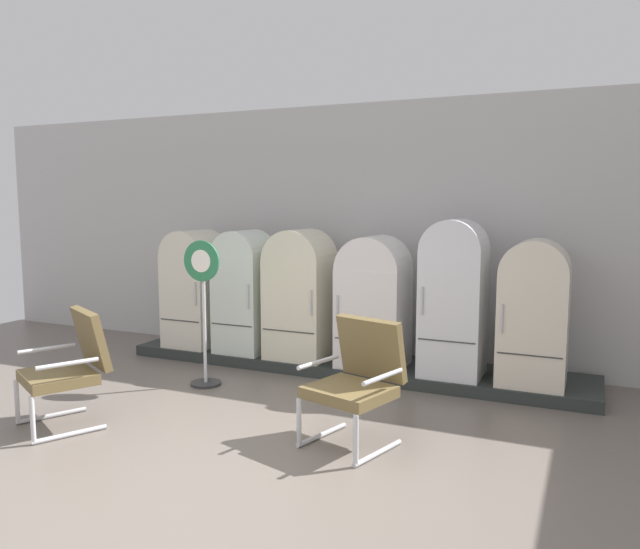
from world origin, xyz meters
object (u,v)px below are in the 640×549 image
object	(u,v)px
refrigerator_2	(300,290)
armchair_left	(70,363)
refrigerator_3	(374,298)
sign_stand	(204,318)
refrigerator_5	(534,308)
refrigerator_1	(244,287)
refrigerator_4	(454,293)
refrigerator_0	(194,284)
armchair_right	(357,377)

from	to	relation	value
refrigerator_2	armchair_left	distance (m)	2.68
refrigerator_3	sign_stand	bearing A→B (deg)	-145.17
refrigerator_2	refrigerator_5	size ratio (longest dim) A/B	1.03
refrigerator_2	refrigerator_3	xyz separation A→B (m)	(0.89, 0.00, -0.03)
refrigerator_1	refrigerator_5	distance (m)	3.30
refrigerator_2	sign_stand	world-z (taller)	refrigerator_2
sign_stand	armchair_left	bearing A→B (deg)	-105.36
refrigerator_3	refrigerator_5	bearing A→B (deg)	-0.12
refrigerator_5	sign_stand	distance (m)	3.34
refrigerator_2	refrigerator_3	distance (m)	0.89
refrigerator_4	sign_stand	world-z (taller)	refrigerator_4
refrigerator_2	armchair_left	size ratio (longest dim) A/B	1.49
refrigerator_2	refrigerator_3	size ratio (longest dim) A/B	1.04
refrigerator_0	refrigerator_3	xyz separation A→B (m)	(2.37, -0.01, -0.02)
refrigerator_2	armchair_right	bearing A→B (deg)	-52.58
refrigerator_3	refrigerator_5	size ratio (longest dim) A/B	1.00
refrigerator_3	refrigerator_0	bearing A→B (deg)	179.80
refrigerator_2	refrigerator_5	bearing A→B (deg)	-0.05
refrigerator_5	sign_stand	xyz separation A→B (m)	(-3.17, -1.04, -0.16)
refrigerator_0	refrigerator_1	xyz separation A→B (m)	(0.74, -0.02, 0.01)
refrigerator_0	refrigerator_1	world-z (taller)	refrigerator_1
refrigerator_3	sign_stand	distance (m)	1.84
refrigerator_1	refrigerator_5	world-z (taller)	refrigerator_1
refrigerator_1	refrigerator_2	world-z (taller)	refrigerator_2
armchair_right	refrigerator_1	bearing A→B (deg)	139.68
refrigerator_0	refrigerator_4	world-z (taller)	refrigerator_4
refrigerator_4	sign_stand	bearing A→B (deg)	-156.49
refrigerator_0	sign_stand	bearing A→B (deg)	-50.59
refrigerator_4	armchair_right	size ratio (longest dim) A/B	1.63
armchair_left	armchair_right	distance (m)	2.48
refrigerator_3	refrigerator_2	bearing A→B (deg)	-179.92
refrigerator_1	refrigerator_2	xyz separation A→B (m)	(0.74, 0.01, 0.01)
refrigerator_0	refrigerator_5	bearing A→B (deg)	-0.17
refrigerator_0	refrigerator_2	size ratio (longest dim) A/B	0.98
refrigerator_0	refrigerator_4	distance (m)	3.25
refrigerator_0	refrigerator_1	size ratio (longest dim) A/B	0.99
refrigerator_0	refrigerator_5	world-z (taller)	refrigerator_0
armchair_right	sign_stand	bearing A→B (deg)	158.72
refrigerator_2	sign_stand	size ratio (longest dim) A/B	0.97
refrigerator_0	armchair_left	size ratio (longest dim) A/B	1.45
refrigerator_1	refrigerator_4	xyz separation A→B (m)	(2.51, 0.00, 0.09)
refrigerator_1	refrigerator_2	size ratio (longest dim) A/B	0.98
refrigerator_1	refrigerator_2	bearing A→B (deg)	1.08
refrigerator_1	sign_stand	size ratio (longest dim) A/B	0.96
armchair_left	sign_stand	size ratio (longest dim) A/B	0.65
refrigerator_2	sign_stand	bearing A→B (deg)	-120.23
armchair_left	sign_stand	xyz separation A→B (m)	(0.39, 1.42, 0.18)
refrigerator_0	refrigerator_5	size ratio (longest dim) A/B	1.01
armchair_left	refrigerator_2	bearing A→B (deg)	67.94
refrigerator_4	refrigerator_3	bearing A→B (deg)	179.24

